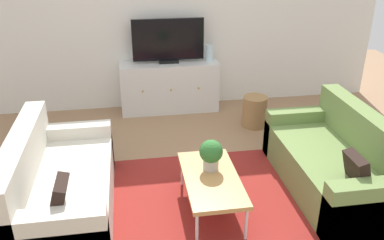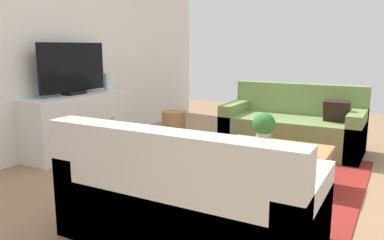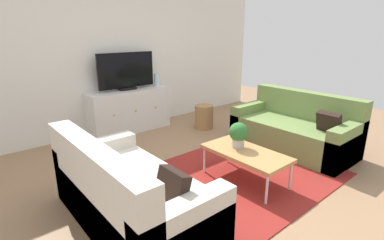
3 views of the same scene
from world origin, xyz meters
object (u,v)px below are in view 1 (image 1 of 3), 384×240
at_px(flat_screen_tv, 168,41).
at_px(glass_vase, 209,53).
at_px(couch_left_side, 55,189).
at_px(tv_console, 169,87).
at_px(couch_right_side, 338,164).
at_px(coffee_table, 211,180).
at_px(potted_plant, 211,154).
at_px(wicker_basket, 255,111).

height_order(flat_screen_tv, glass_vase, flat_screen_tv).
height_order(couch_left_side, tv_console, couch_left_side).
height_order(couch_right_side, coffee_table, couch_right_side).
relative_size(couch_left_side, flat_screen_tv, 1.68).
height_order(couch_left_side, flat_screen_tv, flat_screen_tv).
xyz_separation_m(potted_plant, glass_vase, (0.46, 2.41, 0.31)).
height_order(couch_right_side, glass_vase, glass_vase).
relative_size(potted_plant, flat_screen_tv, 0.30).
bearing_deg(wicker_basket, tv_console, 145.63).
height_order(couch_left_side, glass_vase, glass_vase).
relative_size(coffee_table, flat_screen_tv, 0.99).
xyz_separation_m(couch_left_side, wicker_basket, (2.46, 1.62, -0.07)).
height_order(coffee_table, flat_screen_tv, flat_screen_tv).
distance_m(flat_screen_tv, glass_vase, 0.64).
bearing_deg(couch_left_side, coffee_table, -6.95).
bearing_deg(couch_left_side, tv_console, 60.34).
height_order(glass_vase, wicker_basket, glass_vase).
bearing_deg(coffee_table, tv_console, 92.72).
distance_m(coffee_table, glass_vase, 2.65).
distance_m(glass_vase, wicker_basket, 1.12).
xyz_separation_m(coffee_table, wicker_basket, (0.99, 1.80, -0.14)).
bearing_deg(flat_screen_tv, couch_left_side, -119.45).
distance_m(couch_left_side, tv_console, 2.73).
bearing_deg(couch_left_side, glass_vase, 50.49).
relative_size(coffee_table, glass_vase, 4.35).
xyz_separation_m(potted_plant, wicker_basket, (0.97, 1.65, -0.34)).
xyz_separation_m(couch_left_side, flat_screen_tv, (1.35, 2.39, 0.78)).
xyz_separation_m(coffee_table, potted_plant, (0.02, 0.14, 0.20)).
xyz_separation_m(tv_console, wicker_basket, (1.11, -0.76, -0.16)).
height_order(couch_left_side, wicker_basket, couch_left_side).
bearing_deg(wicker_basket, couch_left_side, -146.72).
bearing_deg(flat_screen_tv, glass_vase, -1.89).
relative_size(couch_left_side, wicker_basket, 4.02).
distance_m(couch_right_side, potted_plant, 1.40).
height_order(tv_console, glass_vase, glass_vase).
relative_size(couch_right_side, tv_console, 1.20).
distance_m(couch_right_side, coffee_table, 1.41).
bearing_deg(tv_console, flat_screen_tv, 90.00).
bearing_deg(tv_console, potted_plant, -86.58).
xyz_separation_m(flat_screen_tv, wicker_basket, (1.11, -0.78, -0.85)).
height_order(couch_right_side, flat_screen_tv, flat_screen_tv).
bearing_deg(couch_left_side, flat_screen_tv, 60.55).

